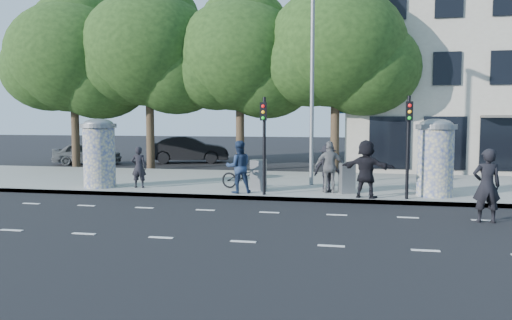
% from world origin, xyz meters
% --- Properties ---
extents(ground, '(120.00, 120.00, 0.00)m').
position_xyz_m(ground, '(0.00, 0.00, 0.00)').
color(ground, black).
rests_on(ground, ground).
extents(sidewalk, '(40.00, 8.00, 0.15)m').
position_xyz_m(sidewalk, '(0.00, 7.50, 0.07)').
color(sidewalk, gray).
rests_on(sidewalk, ground).
extents(curb, '(40.00, 0.10, 0.16)m').
position_xyz_m(curb, '(0.00, 3.55, 0.07)').
color(curb, slate).
rests_on(curb, ground).
extents(lane_dash_near, '(32.00, 0.12, 0.01)m').
position_xyz_m(lane_dash_near, '(0.00, -2.20, 0.00)').
color(lane_dash_near, silver).
rests_on(lane_dash_near, ground).
extents(lane_dash_far, '(32.00, 0.12, 0.01)m').
position_xyz_m(lane_dash_far, '(0.00, 1.40, 0.00)').
color(lane_dash_far, silver).
rests_on(lane_dash_far, ground).
extents(ad_column_left, '(1.36, 1.36, 2.65)m').
position_xyz_m(ad_column_left, '(-7.20, 4.50, 1.54)').
color(ad_column_left, beige).
rests_on(ad_column_left, sidewalk).
extents(ad_column_right, '(1.36, 1.36, 2.65)m').
position_xyz_m(ad_column_right, '(5.20, 4.70, 1.54)').
color(ad_column_right, beige).
rests_on(ad_column_right, sidewalk).
extents(traffic_pole_near, '(0.22, 0.31, 3.40)m').
position_xyz_m(traffic_pole_near, '(-0.60, 3.79, 2.23)').
color(traffic_pole_near, black).
rests_on(traffic_pole_near, sidewalk).
extents(traffic_pole_far, '(0.22, 0.31, 3.40)m').
position_xyz_m(traffic_pole_far, '(4.20, 3.79, 2.23)').
color(traffic_pole_far, black).
rests_on(traffic_pole_far, sidewalk).
extents(street_lamp, '(0.25, 0.93, 8.00)m').
position_xyz_m(street_lamp, '(0.80, 6.63, 4.79)').
color(street_lamp, slate).
rests_on(street_lamp, sidewalk).
extents(tree_far_left, '(7.20, 7.20, 9.26)m').
position_xyz_m(tree_far_left, '(-13.00, 12.50, 6.19)').
color(tree_far_left, '#38281C').
rests_on(tree_far_left, ground).
extents(tree_mid_left, '(7.20, 7.20, 9.57)m').
position_xyz_m(tree_mid_left, '(-8.50, 12.50, 6.50)').
color(tree_mid_left, '#38281C').
rests_on(tree_mid_left, ground).
extents(tree_near_left, '(6.80, 6.80, 8.97)m').
position_xyz_m(tree_near_left, '(-3.50, 12.70, 6.06)').
color(tree_near_left, '#38281C').
rests_on(tree_near_left, ground).
extents(tree_center, '(7.00, 7.00, 9.30)m').
position_xyz_m(tree_center, '(1.50, 12.30, 6.31)').
color(tree_center, '#38281C').
rests_on(tree_center, ground).
extents(ped_a, '(0.93, 0.66, 1.79)m').
position_xyz_m(ped_a, '(-7.29, 4.23, 1.05)').
color(ped_a, black).
rests_on(ped_a, sidewalk).
extents(ped_b, '(0.62, 0.45, 1.59)m').
position_xyz_m(ped_b, '(-5.63, 4.62, 0.94)').
color(ped_b, black).
rests_on(ped_b, sidewalk).
extents(ped_c, '(1.11, 0.99, 1.87)m').
position_xyz_m(ped_c, '(-1.57, 4.08, 1.09)').
color(ped_c, navy).
rests_on(ped_c, sidewalk).
extents(ped_d, '(1.27, 1.03, 1.71)m').
position_xyz_m(ped_d, '(1.54, 4.97, 1.01)').
color(ped_d, black).
rests_on(ped_d, sidewalk).
extents(ped_e, '(1.18, 0.80, 1.85)m').
position_xyz_m(ped_e, '(1.63, 4.72, 1.08)').
color(ped_e, slate).
rests_on(ped_e, sidewalk).
extents(ped_f, '(1.93, 1.19, 1.95)m').
position_xyz_m(ped_f, '(2.88, 3.85, 1.13)').
color(ped_f, black).
rests_on(ped_f, sidewalk).
extents(man_road, '(0.76, 0.52, 2.01)m').
position_xyz_m(man_road, '(6.00, 1.15, 1.01)').
color(man_road, black).
rests_on(man_road, ground).
extents(bicycle, '(0.95, 1.87, 0.94)m').
position_xyz_m(bicycle, '(-1.62, 5.09, 0.62)').
color(bicycle, black).
rests_on(bicycle, sidewalk).
extents(cabinet_left, '(0.57, 0.44, 1.14)m').
position_xyz_m(cabinet_left, '(-1.00, 4.84, 0.72)').
color(cabinet_left, slate).
rests_on(cabinet_left, sidewalk).
extents(cabinet_right, '(0.62, 0.55, 1.08)m').
position_xyz_m(cabinet_right, '(2.23, 4.77, 0.69)').
color(cabinet_right, slate).
rests_on(cabinet_right, sidewalk).
extents(car_left, '(2.61, 4.27, 1.36)m').
position_xyz_m(car_left, '(-13.41, 14.46, 0.68)').
color(car_left, slate).
rests_on(car_left, ground).
extents(car_mid, '(3.20, 5.27, 1.64)m').
position_xyz_m(car_mid, '(-7.77, 16.71, 0.82)').
color(car_mid, black).
rests_on(car_mid, ground).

